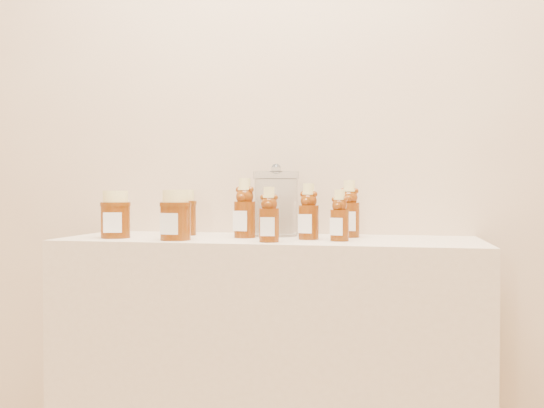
% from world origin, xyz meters
% --- Properties ---
extents(wall_back, '(3.50, 0.02, 2.70)m').
position_xyz_m(wall_back, '(0.00, 1.75, 1.35)').
color(wall_back, '#CBA989').
rests_on(wall_back, ground).
extents(display_table, '(1.20, 0.40, 0.90)m').
position_xyz_m(display_table, '(0.00, 1.55, 0.45)').
color(display_table, beige).
rests_on(display_table, ground).
extents(bear_bottle_back_left, '(0.08, 0.08, 0.20)m').
position_xyz_m(bear_bottle_back_left, '(-0.07, 1.56, 1.00)').
color(bear_bottle_back_left, '#572306').
rests_on(bear_bottle_back_left, display_table).
extents(bear_bottle_back_mid, '(0.07, 0.07, 0.18)m').
position_xyz_m(bear_bottle_back_mid, '(0.12, 1.53, 0.99)').
color(bear_bottle_back_mid, '#572306').
rests_on(bear_bottle_back_mid, display_table).
extents(bear_bottle_back_right, '(0.07, 0.07, 0.19)m').
position_xyz_m(bear_bottle_back_right, '(0.23, 1.63, 1.00)').
color(bear_bottle_back_right, '#572306').
rests_on(bear_bottle_back_right, display_table).
extents(bear_bottle_front_left, '(0.06, 0.06, 0.17)m').
position_xyz_m(bear_bottle_front_left, '(0.03, 1.42, 0.98)').
color(bear_bottle_front_left, '#572306').
rests_on(bear_bottle_front_left, display_table).
extents(bear_bottle_front_right, '(0.07, 0.07, 0.16)m').
position_xyz_m(bear_bottle_front_right, '(0.21, 1.49, 0.98)').
color(bear_bottle_front_right, '#572306').
rests_on(bear_bottle_front_right, display_table).
extents(honey_jar_left, '(0.11, 0.11, 0.14)m').
position_xyz_m(honey_jar_left, '(-0.44, 1.47, 0.97)').
color(honey_jar_left, '#572306').
rests_on(honey_jar_left, display_table).
extents(honey_jar_back, '(0.09, 0.09, 0.14)m').
position_xyz_m(honey_jar_back, '(-0.29, 1.61, 0.97)').
color(honey_jar_back, '#572306').
rests_on(honey_jar_back, display_table).
extents(honey_jar_front, '(0.09, 0.09, 0.14)m').
position_xyz_m(honey_jar_front, '(-0.24, 1.43, 0.97)').
color(honey_jar_front, '#572306').
rests_on(honey_jar_front, display_table).
extents(glass_canister, '(0.16, 0.16, 0.21)m').
position_xyz_m(glass_canister, '(0.00, 1.64, 1.01)').
color(glass_canister, white).
rests_on(glass_canister, display_table).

